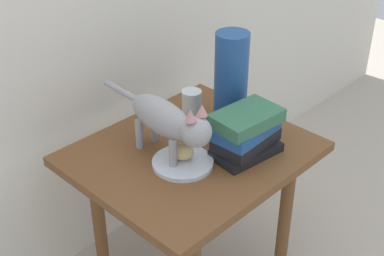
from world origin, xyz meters
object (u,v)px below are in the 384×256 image
side_table (192,171)px  book_stack (246,133)px  bread_roll (181,151)px  candle_jar (192,103)px  green_vase (231,80)px  plate (183,163)px  cat (168,120)px

side_table → book_stack: 0.23m
bread_roll → book_stack: bearing=-32.1°
bread_roll → candle_jar: 0.30m
book_stack → green_vase: bearing=56.2°
plate → green_vase: size_ratio=0.57×
book_stack → cat: bearing=139.8°
plate → cat: cat is taller
cat → candle_jar: cat is taller
cat → book_stack: bearing=-40.2°
candle_jar → green_vase: bearing=-75.3°
side_table → green_vase: size_ratio=2.16×
book_stack → green_vase: (0.10, 0.16, 0.09)m
bread_roll → cat: 0.10m
side_table → bread_roll: bearing=-161.4°
bread_roll → cat: size_ratio=0.17×
cat → book_stack: size_ratio=2.13×
side_table → green_vase: (0.20, 0.02, 0.25)m
bread_roll → green_vase: bearing=9.6°
green_vase → candle_jar: size_ratio=3.82×
plate → candle_jar: (0.25, 0.20, 0.03)m
green_vase → bread_roll: bearing=-170.4°
side_table → plate: bearing=-154.6°
side_table → plate: plate is taller
bread_roll → candle_jar: (0.24, 0.19, -0.00)m
plate → green_vase: green_vase is taller
side_table → bread_roll: size_ratio=8.80×
cat → candle_jar: 0.30m
cat → green_vase: size_ratio=1.47×
candle_jar → bread_roll: bearing=-141.6°
side_table → bread_roll: (-0.07, -0.02, 0.12)m
candle_jar → cat: bearing=-149.9°
green_vase → candle_jar: bearing=104.7°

